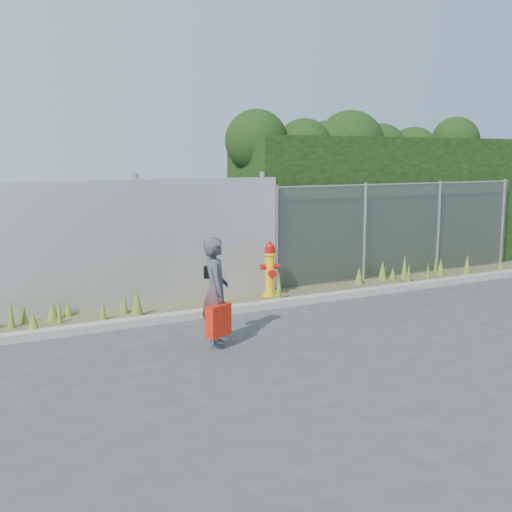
{
  "coord_description": "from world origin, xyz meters",
  "views": [
    {
      "loc": [
        -5.29,
        -7.5,
        2.6
      ],
      "look_at": [
        -0.3,
        1.4,
        1.0
      ],
      "focal_mm": 45.0,
      "sensor_mm": 36.0,
      "label": 1
    }
  ],
  "objects": [
    {
      "name": "woman",
      "position": [
        -1.56,
        0.28,
        0.76
      ],
      "size": [
        0.53,
        0.64,
        1.51
      ],
      "primitive_type": "imported",
      "rotation": [
        0.0,
        0.0,
        1.22
      ],
      "color": "#105C6B",
      "rests_on": "ground"
    },
    {
      "name": "chainlink_fence",
      "position": [
        4.25,
        3.0,
        1.03
      ],
      "size": [
        6.5,
        0.07,
        2.05
      ],
      "color": "gray",
      "rests_on": "ground"
    },
    {
      "name": "fire_hydrant",
      "position": [
        0.63,
        2.54,
        0.51
      ],
      "size": [
        0.35,
        0.32,
        1.05
      ],
      "rotation": [
        0.0,
        0.0,
        -0.2
      ],
      "color": "#EBB10C",
      "rests_on": "ground"
    },
    {
      "name": "hedge",
      "position": [
        4.3,
        4.03,
        1.93
      ],
      "size": [
        7.6,
        1.87,
        3.6
      ],
      "color": "black",
      "rests_on": "ground"
    },
    {
      "name": "red_tote_bag",
      "position": [
        -1.64,
        0.05,
        0.41
      ],
      "size": [
        0.39,
        0.14,
        0.51
      ],
      "rotation": [
        0.0,
        0.0,
        0.42
      ],
      "color": "#A31009"
    },
    {
      "name": "black_shoulder_bag",
      "position": [
        -1.55,
        0.42,
        1.0
      ],
      "size": [
        0.23,
        0.1,
        0.17
      ],
      "rotation": [
        0.0,
        0.0,
        -0.35
      ],
      "color": "black"
    },
    {
      "name": "curb",
      "position": [
        0.0,
        1.8,
        0.06
      ],
      "size": [
        16.0,
        0.22,
        0.12
      ],
      "primitive_type": "cube",
      "color": "gray",
      "rests_on": "ground"
    },
    {
      "name": "weed_strip",
      "position": [
        -0.38,
        2.42,
        0.12
      ],
      "size": [
        16.0,
        1.28,
        0.55
      ],
      "color": "#4C472B",
      "rests_on": "ground"
    },
    {
      "name": "corrugated_fence",
      "position": [
        -3.25,
        3.01,
        1.1
      ],
      "size": [
        8.5,
        0.21,
        2.3
      ],
      "color": "#B6B8BD",
      "rests_on": "ground"
    },
    {
      "name": "ground",
      "position": [
        0.0,
        0.0,
        0.0
      ],
      "size": [
        80.0,
        80.0,
        0.0
      ],
      "primitive_type": "plane",
      "color": "#3A3B3D",
      "rests_on": "ground"
    }
  ]
}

